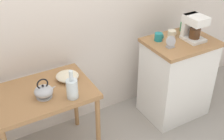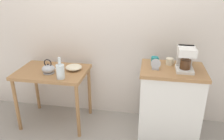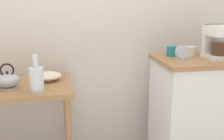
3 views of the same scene
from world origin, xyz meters
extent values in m
plane|color=gray|center=(0.00, 0.00, 0.00)|extent=(8.00, 8.00, 0.00)
cube|color=#9E7044|center=(-0.67, 0.06, 0.74)|extent=(0.88, 0.61, 0.04)
cylinder|color=#9E7044|center=(-0.27, -0.20, 0.36)|extent=(0.04, 0.04, 0.72)
cylinder|color=#9E7044|center=(-0.27, 0.32, 0.36)|extent=(0.04, 0.04, 0.72)
cube|color=white|center=(0.79, -0.01, 0.44)|extent=(0.67, 0.51, 0.88)
cube|color=#9E7044|center=(0.79, -0.01, 0.90)|extent=(0.70, 0.54, 0.04)
cylinder|color=beige|center=(-0.40, 0.12, 0.76)|extent=(0.09, 0.09, 0.01)
ellipsoid|color=beige|center=(-0.40, 0.12, 0.79)|extent=(0.21, 0.21, 0.06)
cylinder|color=#B2B5BA|center=(-0.67, -0.03, 0.76)|extent=(0.13, 0.13, 0.01)
ellipsoid|color=#B2B5BA|center=(-0.67, -0.03, 0.81)|extent=(0.16, 0.16, 0.09)
cone|color=#B2B5BA|center=(-0.60, -0.03, 0.82)|extent=(0.08, 0.03, 0.06)
sphere|color=black|center=(-0.67, -0.03, 0.87)|extent=(0.02, 0.02, 0.02)
torus|color=black|center=(-0.67, -0.03, 0.89)|extent=(0.10, 0.01, 0.10)
cylinder|color=silver|center=(-0.47, -0.15, 0.84)|extent=(0.10, 0.10, 0.17)
cylinder|color=silver|center=(-0.47, -0.15, 0.97)|extent=(0.03, 0.03, 0.09)
cube|color=white|center=(0.91, -0.06, 0.93)|extent=(0.18, 0.22, 0.03)
cube|color=white|center=(0.91, 0.02, 1.04)|extent=(0.16, 0.05, 0.26)
cube|color=white|center=(0.91, -0.06, 1.13)|extent=(0.18, 0.22, 0.08)
cylinder|color=#4C2D19|center=(0.91, -0.07, 0.99)|extent=(0.11, 0.11, 0.10)
cylinder|color=beige|center=(0.76, 0.10, 0.95)|extent=(0.08, 0.08, 0.08)
torus|color=beige|center=(0.80, 0.10, 0.95)|extent=(0.01, 0.05, 0.05)
cylinder|color=teal|center=(0.59, 0.10, 0.96)|extent=(0.08, 0.08, 0.08)
torus|color=teal|center=(0.63, 0.10, 0.96)|extent=(0.01, 0.06, 0.06)
cylinder|color=#338C4C|center=(0.97, 0.16, 0.96)|extent=(0.07, 0.07, 0.10)
torus|color=#338C4C|center=(1.01, 0.16, 0.96)|extent=(0.01, 0.07, 0.07)
cube|color=#B2B5BA|center=(0.60, -0.07, 0.92)|extent=(0.07, 0.05, 0.02)
cylinder|color=#B2B5BA|center=(0.60, -0.07, 0.98)|extent=(0.11, 0.05, 0.11)
cylinder|color=black|center=(0.60, -0.08, 0.98)|extent=(0.09, 0.04, 0.09)
camera|label=1|loc=(-1.15, -2.01, 2.24)|focal=47.08mm
camera|label=2|loc=(0.53, -2.41, 1.86)|focal=36.41mm
camera|label=3|loc=(-0.31, -2.02, 1.35)|focal=44.99mm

